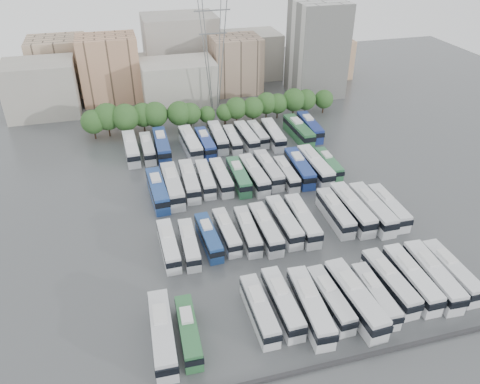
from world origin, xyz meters
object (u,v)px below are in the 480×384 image
object	(u,v)px
bus_r0_s4	(259,310)
bus_r0_s6	(310,306)
bus_r3_s6	(218,137)
bus_r1_s7	(284,221)
bus_r1_s1	(169,245)
bus_r3_s10	(273,134)
bus_r0_s8	(355,298)
bus_r0_s0	(162,333)
electricity_pylon	(213,43)
bus_r2_s4	(205,178)
bus_r2_s5	(221,177)
bus_r3_s8	(246,136)
bus_r3_s12	(299,131)
bus_r2_s8	(268,169)
bus_r2_s11	(315,166)
bus_r0_s12	(433,275)
bus_r2_s6	(239,176)
bus_r1_s2	(189,244)
bus_r3_s9	(258,134)
bus_r3_s7	(232,139)
bus_r3_s1	(148,148)
bus_r2_s3	(189,180)
bus_r2_s2	(172,185)
bus_r2_s9	(286,173)
bus_r2_s12	(328,164)
bus_r0_s9	(375,295)
bus_r3_s0	(131,148)
bus_r1_s13	(388,207)
bus_r1_s5	(248,230)
bus_r2_s10	(299,168)
bus_r1_s8	(302,220)
bus_r1_s3	(209,237)
bus_r3_s2	(162,145)
bus_r0_s1	(188,331)
bus_r0_s7	(330,299)
apartment_tower	(317,49)
bus_r1_s10	(335,212)
bus_r2_s7	(254,174)
bus_r0_s13	(451,271)
bus_r3_s5	(205,143)
bus_r0_s10	(390,282)
bus_r3_s13	(310,127)
bus_r1_s11	(352,208)
bus_r2_s1	(158,190)
bus_r1_s4	(227,231)

from	to	relation	value
bus_r0_s4	bus_r0_s6	bearing A→B (deg)	-11.35
bus_r3_s6	bus_r1_s7	bearing A→B (deg)	-83.12
bus_r1_s1	bus_r3_s10	world-z (taller)	bus_r3_s10
bus_r0_s8	bus_r0_s0	bearing A→B (deg)	175.17
electricity_pylon	bus_r0_s4	bearing A→B (deg)	-98.03
bus_r2_s4	bus_r2_s5	size ratio (longest dim) A/B	0.99
bus_r3_s8	bus_r3_s12	bearing A→B (deg)	-4.33
bus_r2_s8	bus_r2_s11	world-z (taller)	bus_r2_s11
bus_r0_s12	bus_r2_s6	world-z (taller)	bus_r0_s12
bus_r1_s2	bus_r3_s9	bearing A→B (deg)	60.12
bus_r3_s7	bus_r3_s1	bearing A→B (deg)	-179.62
bus_r0_s12	bus_r2_s3	distance (m)	47.34
bus_r3_s6	bus_r2_s4	bearing A→B (deg)	-108.90
bus_r0_s4	bus_r2_s8	world-z (taller)	bus_r2_s8
bus_r1_s1	bus_r2_s2	world-z (taller)	bus_r2_s2
bus_r2_s9	electricity_pylon	bearing A→B (deg)	100.13
bus_r1_s2	bus_r2_s6	xyz separation A→B (m)	(13.39, 18.86, 0.17)
bus_r2_s11	bus_r2_s12	xyz separation A→B (m)	(3.39, 0.69, -0.41)
bus_r0_s9	bus_r3_s0	distance (m)	62.91
bus_r1_s13	bus_r3_s12	bearing A→B (deg)	97.29
bus_r1_s5	bus_r2_s10	size ratio (longest dim) A/B	0.87
bus_r1_s8	bus_r3_s10	size ratio (longest dim) A/B	0.98
bus_r1_s3	bus_r2_s11	xyz separation A→B (m)	(26.34, 17.47, 0.41)
bus_r2_s8	bus_r3_s2	xyz separation A→B (m)	(-19.78, 16.95, 0.12)
bus_r0_s0	bus_r1_s13	bearing A→B (deg)	25.16
bus_r0_s9	bus_r2_s5	size ratio (longest dim) A/B	0.95
bus_r1_s2	bus_r2_s11	size ratio (longest dim) A/B	0.81
bus_r0_s6	bus_r3_s10	distance (m)	55.41
bus_r0_s1	bus_r0_s7	size ratio (longest dim) A/B	0.95
bus_r3_s1	bus_r3_s8	world-z (taller)	bus_r3_s8
apartment_tower	bus_r3_s1	distance (m)	60.09
bus_r2_s3	bus_r3_s7	xyz separation A→B (m)	(13.10, 16.72, -0.26)
bus_r1_s10	bus_r2_s7	world-z (taller)	bus_r2_s7
bus_r2_s6	bus_r3_s0	size ratio (longest dim) A/B	0.93
bus_r2_s10	bus_r2_s11	world-z (taller)	bus_r2_s11
bus_r0_s13	bus_r2_s8	world-z (taller)	bus_r2_s8
bus_r0_s8	bus_r0_s13	distance (m)	16.59
bus_r3_s5	bus_r2_s3	bearing A→B (deg)	-112.98
bus_r0_s10	bus_r3_s13	bearing A→B (deg)	77.75
bus_r1_s11	bus_r2_s1	world-z (taller)	bus_r1_s11
bus_r0_s12	bus_r3_s13	world-z (taller)	bus_r0_s12
apartment_tower	bus_r1_s2	world-z (taller)	apartment_tower
bus_r0_s6	bus_r3_s1	size ratio (longest dim) A/B	1.12
bus_r3_s1	bus_r0_s12	bearing A→B (deg)	-56.69
bus_r1_s3	bus_r3_s13	world-z (taller)	bus_r3_s13
bus_r2_s11	bus_r1_s1	bearing A→B (deg)	-151.85
bus_r0_s0	bus_r0_s6	xyz separation A→B (m)	(20.02, -0.56, 0.02)
bus_r0_s12	bus_r1_s4	xyz separation A→B (m)	(-26.60, 18.96, -0.34)
bus_r3_s0	bus_r3_s8	world-z (taller)	bus_r3_s0
bus_r2_s2	bus_r2_s10	size ratio (longest dim) A/B	1.03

